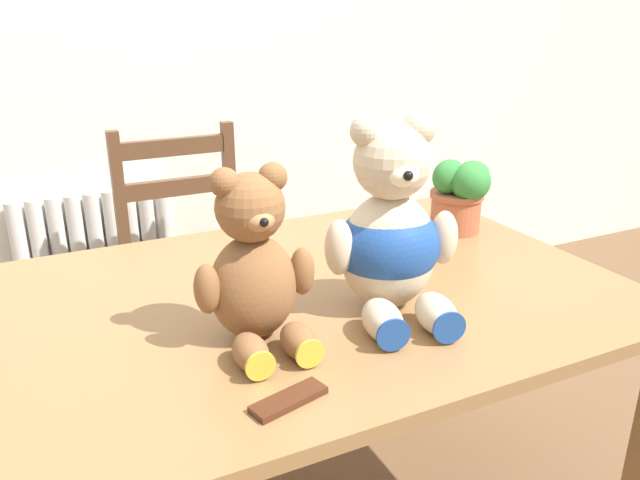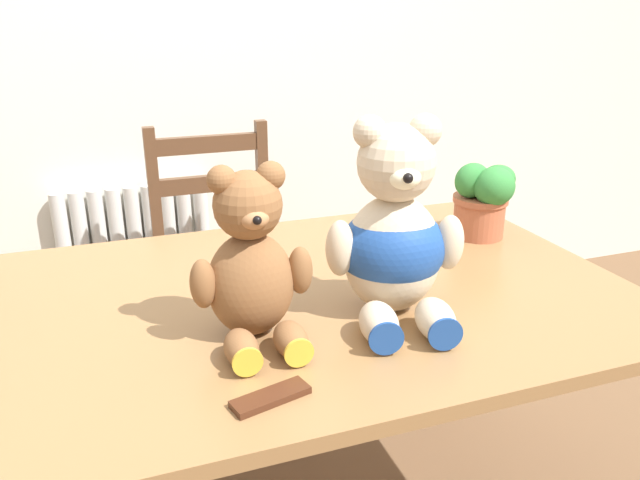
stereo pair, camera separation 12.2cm
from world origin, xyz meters
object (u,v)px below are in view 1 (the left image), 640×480
wooden_chair_behind (192,268)px  chocolate_bar (289,400)px  potted_plant (460,192)px  teddy_bear_left (255,268)px  teddy_bear_right (391,235)px

wooden_chair_behind → chocolate_bar: wooden_chair_behind is taller
potted_plant → chocolate_bar: 0.95m
teddy_bear_left → teddy_bear_right: size_ratio=0.83×
teddy_bear_right → teddy_bear_left: bearing=12.3°
wooden_chair_behind → potted_plant: bearing=131.9°
wooden_chair_behind → potted_plant: 0.99m
teddy_bear_left → wooden_chair_behind: bearing=-96.5°
teddy_bear_left → potted_plant: (0.73, 0.33, -0.03)m
wooden_chair_behind → chocolate_bar: size_ratio=7.11×
wooden_chair_behind → teddy_bear_right: 1.11m
wooden_chair_behind → teddy_bear_left: teddy_bear_left is taller
potted_plant → chocolate_bar: bearing=-144.2°
teddy_bear_right → chocolate_bar: 0.43m
teddy_bear_right → potted_plant: (0.44, 0.33, -0.05)m
teddy_bear_left → chocolate_bar: teddy_bear_left is taller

